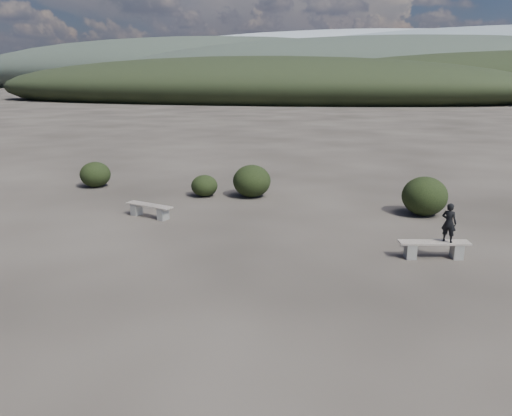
# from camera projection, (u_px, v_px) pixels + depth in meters

# --- Properties ---
(ground) EXTENTS (1200.00, 1200.00, 0.00)m
(ground) POSITION_uv_depth(u_px,v_px,m) (230.00, 303.00, 10.13)
(ground) COLOR #28231F
(ground) RESTS_ON ground
(bench_left) EXTENTS (1.77, 0.83, 0.43)m
(bench_left) POSITION_uv_depth(u_px,v_px,m) (149.00, 210.00, 16.35)
(bench_left) COLOR gray
(bench_left) RESTS_ON ground
(bench_right) EXTENTS (1.80, 0.78, 0.44)m
(bench_right) POSITION_uv_depth(u_px,v_px,m) (434.00, 248.00, 12.62)
(bench_right) COLOR gray
(bench_right) RESTS_ON ground
(seated_person) EXTENTS (0.43, 0.37, 1.00)m
(seated_person) POSITION_uv_depth(u_px,v_px,m) (449.00, 223.00, 12.45)
(seated_person) COLOR black
(seated_person) RESTS_ON bench_right
(shrub_a) EXTENTS (1.02, 1.02, 0.83)m
(shrub_a) POSITION_uv_depth(u_px,v_px,m) (204.00, 186.00, 19.24)
(shrub_a) COLOR black
(shrub_a) RESTS_ON ground
(shrub_b) EXTENTS (1.45, 1.45, 1.24)m
(shrub_b) POSITION_uv_depth(u_px,v_px,m) (252.00, 181.00, 19.11)
(shrub_b) COLOR black
(shrub_b) RESTS_ON ground
(shrub_d) EXTENTS (1.48, 1.48, 1.30)m
(shrub_d) POSITION_uv_depth(u_px,v_px,m) (425.00, 196.00, 16.53)
(shrub_d) COLOR black
(shrub_d) RESTS_ON ground
(shrub_f) EXTENTS (1.25, 1.25, 1.06)m
(shrub_f) POSITION_uv_depth(u_px,v_px,m) (95.00, 174.00, 20.88)
(shrub_f) COLOR black
(shrub_f) RESTS_ON ground
(mountain_ridges) EXTENTS (500.00, 400.00, 56.00)m
(mountain_ridges) POSITION_uv_depth(u_px,v_px,m) (373.00, 68.00, 326.89)
(mountain_ridges) COLOR black
(mountain_ridges) RESTS_ON ground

